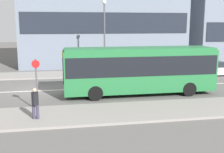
{
  "coord_description": "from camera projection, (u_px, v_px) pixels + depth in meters",
  "views": [
    {
      "loc": [
        1.78,
        -20.61,
        4.8
      ],
      "look_at": [
        5.17,
        -1.95,
        1.25
      ],
      "focal_mm": 45.0,
      "sensor_mm": 36.0,
      "label": 1
    }
  ],
  "objects": [
    {
      "name": "ground_plane",
      "position": [
        38.0,
        91.0,
        20.5
      ],
      "size": [
        120.0,
        120.0,
        0.0
      ],
      "primitive_type": "plane",
      "color": "#595654"
    },
    {
      "name": "sidewalk_near",
      "position": [
        28.0,
        117.0,
        14.45
      ],
      "size": [
        44.0,
        3.5,
        0.13
      ],
      "color": "gray",
      "rests_on": "ground_plane"
    },
    {
      "name": "sidewalk_far",
      "position": [
        43.0,
        75.0,
        26.54
      ],
      "size": [
        44.0,
        3.5,
        0.13
      ],
      "color": "gray",
      "rests_on": "ground_plane"
    },
    {
      "name": "lane_centerline",
      "position": [
        38.0,
        91.0,
        20.5
      ],
      "size": [
        41.8,
        0.16,
        0.01
      ],
      "color": "silver",
      "rests_on": "ground_plane"
    },
    {
      "name": "city_bus",
      "position": [
        139.0,
        68.0,
        19.22
      ],
      "size": [
        10.33,
        2.55,
        3.24
      ],
      "rotation": [
        0.0,
        0.0,
        -0.04
      ],
      "color": "#236B38",
      "rests_on": "ground_plane"
    },
    {
      "name": "parked_car_0",
      "position": [
        210.0,
        69.0,
        26.61
      ],
      "size": [
        4.44,
        1.7,
        1.35
      ],
      "color": "silver",
      "rests_on": "ground_plane"
    },
    {
      "name": "pedestrian_near_stop",
      "position": [
        35.0,
        102.0,
        13.9
      ],
      "size": [
        0.34,
        0.34,
        1.58
      ],
      "rotation": [
        0.0,
        0.0,
        -0.25
      ],
      "color": "#383347",
      "rests_on": "sidewalk_near"
    },
    {
      "name": "bus_stop_sign",
      "position": [
        36.0,
        80.0,
        15.46
      ],
      "size": [
        0.44,
        0.12,
        2.81
      ],
      "color": "#4C4C51",
      "rests_on": "sidewalk_near"
    },
    {
      "name": "street_lamp",
      "position": [
        104.0,
        30.0,
        25.53
      ],
      "size": [
        0.36,
        0.36,
        6.77
      ],
      "color": "#4C4C51",
      "rests_on": "sidewalk_far"
    }
  ]
}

